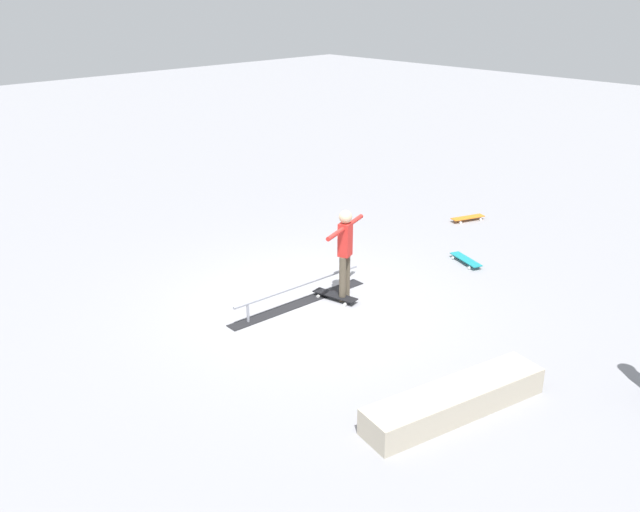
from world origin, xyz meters
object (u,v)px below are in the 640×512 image
skater_main (345,249)px  skateboard_main (335,296)px  skate_ledge (455,400)px  loose_skateboard_teal (466,260)px  grind_rail (299,295)px  loose_skateboard_orange (468,218)px

skater_main → skateboard_main: (0.12, -0.10, -0.84)m
skate_ledge → loose_skateboard_teal: bearing=-146.7°
grind_rail → skateboard_main: grind_rail is taller
skater_main → skateboard_main: bearing=121.2°
skateboard_main → grind_rail: bearing=50.1°
grind_rail → loose_skateboard_orange: grind_rail is taller
skate_ledge → loose_skateboard_orange: skate_ledge is taller
loose_skateboard_teal → skateboard_main: bearing=99.2°
skate_ledge → skater_main: (-1.36, -3.23, 0.74)m
grind_rail → skateboard_main: 0.63m
skater_main → loose_skateboard_teal: (-2.81, 0.50, -0.84)m
skate_ledge → skater_main: bearing=-112.8°
grind_rail → loose_skateboard_orange: (-5.59, -0.53, -0.08)m
grind_rail → loose_skateboard_orange: 5.62m
grind_rail → loose_skateboard_teal: size_ratio=3.36×
skateboard_main → loose_skateboard_teal: size_ratio=1.01×
skateboard_main → loose_skateboard_teal: same height
skater_main → loose_skateboard_teal: skater_main is taller
grind_rail → loose_skateboard_orange: size_ratio=3.35×
skater_main → skateboard_main: 0.86m
grind_rail → loose_skateboard_teal: 3.59m
grind_rail → skater_main: (-0.66, 0.40, 0.76)m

